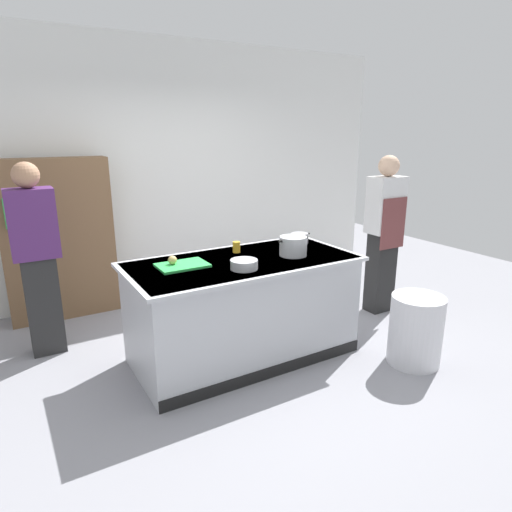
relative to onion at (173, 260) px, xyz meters
name	(u,v)px	position (x,y,z in m)	size (l,w,h in m)	color
ground_plane	(244,355)	(0.58, -0.13, -0.96)	(10.00, 10.00, 0.00)	gray
back_wall	(158,170)	(0.58, 1.97, 0.54)	(6.40, 0.12, 3.00)	white
counter_island	(243,307)	(0.58, -0.13, -0.49)	(1.98, 0.98, 0.90)	#B7BABF
cutting_board	(182,265)	(0.07, -0.04, -0.05)	(0.40, 0.28, 0.02)	green
onion	(173,260)	(0.00, 0.00, 0.00)	(0.07, 0.07, 0.07)	tan
stock_pot	(293,246)	(1.03, -0.23, 0.03)	(0.31, 0.24, 0.17)	#B7BABF
sauce_pan	(300,238)	(1.35, 0.10, -0.01)	(0.23, 0.17, 0.10)	#99999E
mixing_bowl	(244,264)	(0.47, -0.35, -0.02)	(0.22, 0.22, 0.08)	#B7BABF
juice_cup	(236,247)	(0.65, 0.12, -0.01)	(0.07, 0.07, 0.10)	yellow
trash_bin	(416,330)	(1.80, -1.00, -0.65)	(0.45, 0.45, 0.61)	silver
person_chef	(384,231)	(2.41, 0.02, -0.04)	(0.38, 0.25, 1.72)	black
person_guest	(37,256)	(-0.92, 0.86, -0.04)	(0.38, 0.24, 1.72)	#262626
bookshelf	(59,240)	(-0.65, 1.67, -0.10)	(1.10, 0.31, 1.70)	brown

